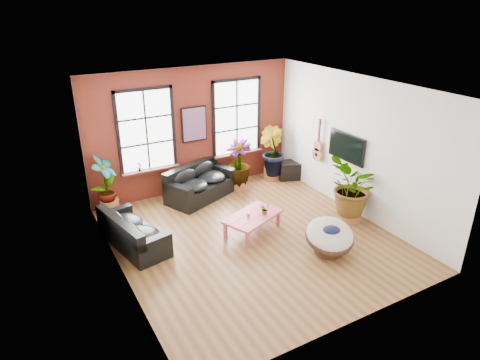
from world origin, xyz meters
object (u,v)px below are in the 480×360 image
object	(u,v)px
sofa_back	(199,183)
papasan_chair	(330,237)
sofa_left	(131,233)
coffee_table	(253,217)

from	to	relation	value
sofa_back	papasan_chair	bearing A→B (deg)	-94.48
papasan_chair	sofa_left	bearing A→B (deg)	168.06
coffee_table	papasan_chair	bearing A→B (deg)	-79.89
sofa_back	coffee_table	bearing A→B (deg)	-105.36
sofa_left	sofa_back	bearing A→B (deg)	-67.99
coffee_table	papasan_chair	xyz separation A→B (m)	(0.99, -1.59, 0.01)
sofa_left	coffee_table	xyz separation A→B (m)	(2.68, -0.78, 0.05)
sofa_back	sofa_left	bearing A→B (deg)	-168.46
sofa_left	papasan_chair	xyz separation A→B (m)	(3.68, -2.37, 0.06)
coffee_table	sofa_back	bearing A→B (deg)	75.16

